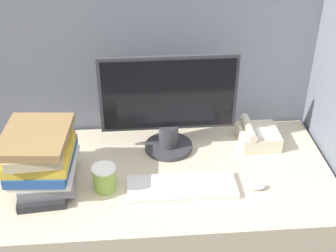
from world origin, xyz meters
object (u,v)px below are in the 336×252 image
Objects in this scene: coffee_cup at (104,178)px; mouse at (258,186)px; book_stack at (41,159)px; keyboard at (182,187)px; desk_telephone at (257,136)px; monitor at (169,107)px.

mouse is at bearing -4.72° from coffee_cup.
coffee_cup is 0.31× the size of book_stack.
mouse is at bearing -4.30° from keyboard.
book_stack reaches higher than keyboard.
book_stack is 0.91m from desk_telephone.
desk_telephone is at bearing 21.66° from coffee_cup.
desk_telephone is (0.07, 0.31, 0.02)m from mouse.
coffee_cup is (-0.29, 0.03, 0.04)m from keyboard.
coffee_cup is 0.70m from desk_telephone.
mouse is 0.32m from desk_telephone.
mouse is 0.82m from book_stack.
desk_telephone is (0.36, 0.29, 0.03)m from keyboard.
monitor is 1.34× the size of keyboard.
monitor is at bearing 22.97° from book_stack.
book_stack is at bearing 170.08° from coffee_cup.
keyboard is 0.29m from mouse.
monitor is 0.48m from mouse.
coffee_cup is at bearing 174.86° from keyboard.
monitor reaches higher than mouse.
desk_telephone is (0.88, 0.22, -0.09)m from book_stack.
desk_telephone is (0.65, 0.26, -0.01)m from coffee_cup.
monitor is at bearing 136.86° from mouse.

